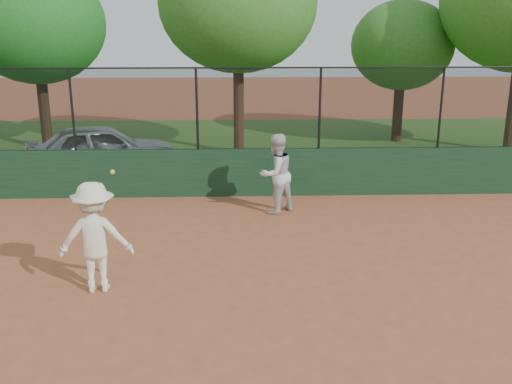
{
  "coord_description": "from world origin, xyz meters",
  "views": [
    {
      "loc": [
        0.44,
        -7.87,
        4.16
      ],
      "look_at": [
        0.8,
        2.2,
        1.2
      ],
      "focal_mm": 40.0,
      "sensor_mm": 36.0,
      "label": 1
    }
  ],
  "objects_px": {
    "player_main": "(95,237)",
    "tree_1": "(35,24)",
    "tree_2": "(238,3)",
    "tree_3": "(402,46)",
    "parked_car": "(102,149)",
    "player_second": "(276,174)"
  },
  "relations": [
    {
      "from": "player_main",
      "to": "tree_1",
      "type": "height_order",
      "value": "tree_1"
    },
    {
      "from": "player_main",
      "to": "tree_2",
      "type": "distance_m",
      "value": 11.16
    },
    {
      "from": "player_main",
      "to": "tree_2",
      "type": "bearing_deg",
      "value": 76.93
    },
    {
      "from": "player_main",
      "to": "tree_3",
      "type": "bearing_deg",
      "value": 55.88
    },
    {
      "from": "player_main",
      "to": "parked_car",
      "type": "bearing_deg",
      "value": 101.8
    },
    {
      "from": "player_main",
      "to": "tree_1",
      "type": "xyz_separation_m",
      "value": [
        -4.26,
        11.07,
        3.28
      ]
    },
    {
      "from": "tree_2",
      "to": "tree_3",
      "type": "xyz_separation_m",
      "value": [
        5.86,
        1.96,
        -1.36
      ]
    },
    {
      "from": "player_main",
      "to": "tree_2",
      "type": "height_order",
      "value": "tree_2"
    },
    {
      "from": "tree_1",
      "to": "tree_2",
      "type": "relative_size",
      "value": 0.88
    },
    {
      "from": "tree_1",
      "to": "tree_3",
      "type": "bearing_deg",
      "value": 4.91
    },
    {
      "from": "player_second",
      "to": "player_main",
      "type": "bearing_deg",
      "value": 13.39
    },
    {
      "from": "player_main",
      "to": "tree_2",
      "type": "relative_size",
      "value": 0.3
    },
    {
      "from": "parked_car",
      "to": "tree_1",
      "type": "relative_size",
      "value": 0.68
    },
    {
      "from": "tree_2",
      "to": "tree_3",
      "type": "height_order",
      "value": "tree_2"
    },
    {
      "from": "tree_2",
      "to": "tree_1",
      "type": "bearing_deg",
      "value": 172.35
    },
    {
      "from": "parked_car",
      "to": "tree_2",
      "type": "height_order",
      "value": "tree_2"
    },
    {
      "from": "parked_car",
      "to": "player_main",
      "type": "distance_m",
      "value": 7.93
    },
    {
      "from": "tree_3",
      "to": "tree_2",
      "type": "bearing_deg",
      "value": -161.5
    },
    {
      "from": "parked_car",
      "to": "player_main",
      "type": "height_order",
      "value": "player_main"
    },
    {
      "from": "tree_1",
      "to": "tree_3",
      "type": "height_order",
      "value": "tree_1"
    },
    {
      "from": "player_second",
      "to": "tree_3",
      "type": "relative_size",
      "value": 0.36
    },
    {
      "from": "player_second",
      "to": "tree_3",
      "type": "xyz_separation_m",
      "value": [
        5.07,
        8.24,
        2.53
      ]
    }
  ]
}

